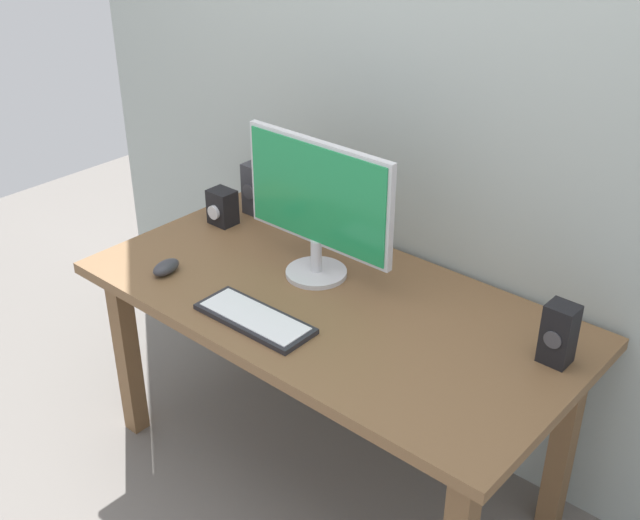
# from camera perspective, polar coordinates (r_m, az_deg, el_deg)

# --- Properties ---
(ground_plane) EXTENTS (6.00, 6.00, 0.00)m
(ground_plane) POSITION_cam_1_polar(r_m,az_deg,el_deg) (2.87, 0.58, -14.90)
(ground_plane) COLOR slate
(wall_back) EXTENTS (3.15, 0.04, 3.00)m
(wall_back) POSITION_cam_1_polar(r_m,az_deg,el_deg) (2.46, 7.67, 17.31)
(wall_back) COLOR #9EA8A3
(wall_back) RESTS_ON ground_plane
(desk) EXTENTS (1.57, 0.79, 0.71)m
(desk) POSITION_cam_1_polar(r_m,az_deg,el_deg) (2.48, 0.65, -4.53)
(desk) COLOR brown
(desk) RESTS_ON ground_plane
(monitor) EXTENTS (0.56, 0.20, 0.45)m
(monitor) POSITION_cam_1_polar(r_m,az_deg,el_deg) (2.44, -0.16, 4.12)
(monitor) COLOR silver
(monitor) RESTS_ON desk
(keyboard_primary) EXTENTS (0.38, 0.15, 0.02)m
(keyboard_primary) POSITION_cam_1_polar(r_m,az_deg,el_deg) (2.33, -4.74, -4.23)
(keyboard_primary) COLOR #232328
(keyboard_primary) RESTS_ON desk
(mouse) EXTENTS (0.07, 0.11, 0.04)m
(mouse) POSITION_cam_1_polar(r_m,az_deg,el_deg) (2.60, -11.05, -0.52)
(mouse) COLOR #333338
(mouse) RESTS_ON desk
(speaker_right) EXTENTS (0.08, 0.08, 0.18)m
(speaker_right) POSITION_cam_1_polar(r_m,az_deg,el_deg) (2.20, 16.87, -5.13)
(speaker_right) COLOR black
(speaker_right) RESTS_ON desk
(speaker_left) EXTENTS (0.08, 0.09, 0.19)m
(speaker_left) POSITION_cam_1_polar(r_m,az_deg,el_deg) (2.94, -4.58, 5.19)
(speaker_left) COLOR #333338
(speaker_left) RESTS_ON desk
(audio_controller) EXTENTS (0.09, 0.09, 0.13)m
(audio_controller) POSITION_cam_1_polar(r_m,az_deg,el_deg) (2.88, -7.07, 3.81)
(audio_controller) COLOR black
(audio_controller) RESTS_ON desk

